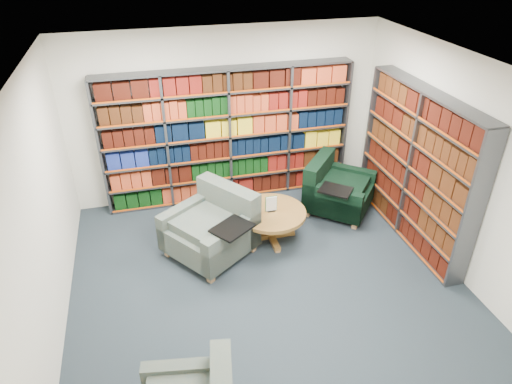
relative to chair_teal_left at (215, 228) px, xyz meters
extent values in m
cube|color=#19242B|center=(0.53, -0.88, -0.38)|extent=(5.00, 5.00, 0.01)
cube|color=white|center=(0.53, -0.88, 2.43)|extent=(5.00, 5.00, 0.01)
cube|color=silver|center=(0.53, 1.63, 1.02)|extent=(5.00, 0.01, 2.80)
cube|color=silver|center=(0.53, -3.38, 1.02)|extent=(5.00, 0.01, 2.80)
cube|color=silver|center=(-1.97, -0.88, 1.02)|extent=(0.01, 5.00, 2.80)
cube|color=silver|center=(3.04, -0.88, 1.02)|extent=(0.01, 5.00, 2.80)
cube|color=#47494F|center=(0.53, 1.46, 0.72)|extent=(4.00, 0.28, 2.20)
cube|color=silver|center=(0.53, 1.59, 0.72)|extent=(4.00, 0.02, 2.20)
cube|color=#D84C0A|center=(0.53, 1.33, 0.72)|extent=(4.00, 0.01, 2.20)
cube|color=black|center=(0.53, 1.46, -0.20)|extent=(3.88, 0.21, 0.29)
cube|color=#A8391B|center=(0.53, 1.46, 0.17)|extent=(3.88, 0.21, 0.29)
cube|color=navy|center=(0.53, 1.46, 0.53)|extent=(3.88, 0.21, 0.29)
cube|color=black|center=(0.53, 1.46, 0.90)|extent=(3.88, 0.21, 0.29)
cube|color=#371908|center=(0.53, 1.46, 1.27)|extent=(3.88, 0.21, 0.29)
cube|color=black|center=(0.53, 1.46, 1.63)|extent=(3.88, 0.21, 0.29)
cube|color=#47494F|center=(2.87, -0.28, 0.72)|extent=(0.28, 2.50, 2.20)
cube|color=silver|center=(3.00, -0.28, 0.72)|extent=(0.02, 2.50, 2.20)
cube|color=#D84C0A|center=(2.74, -0.28, 0.72)|extent=(0.02, 2.50, 2.20)
cube|color=#371908|center=(2.87, -0.28, -0.20)|extent=(0.21, 2.38, 0.29)
cube|color=black|center=(2.87, -0.28, 0.17)|extent=(0.21, 2.38, 0.29)
cube|color=black|center=(2.87, -0.28, 0.53)|extent=(0.21, 2.38, 0.29)
cube|color=#371908|center=(2.87, -0.28, 0.90)|extent=(0.21, 2.38, 0.29)
cube|color=black|center=(2.87, -0.28, 1.27)|extent=(0.21, 2.38, 0.29)
cube|color=#371908|center=(2.87, -0.28, 1.63)|extent=(0.21, 2.38, 0.29)
cube|color=#0B2A3A|center=(-0.08, -0.06, -0.08)|extent=(1.44, 1.44, 0.37)
cube|color=#0B2A3A|center=(0.24, 0.18, 0.15)|extent=(0.78, 0.97, 0.83)
cube|color=#0B2A3A|center=(-0.34, 0.30, 0.01)|extent=(0.93, 0.73, 0.55)
cube|color=#0B2A3A|center=(0.17, -0.41, 0.01)|extent=(0.93, 0.73, 0.55)
cube|color=black|center=(0.15, -0.49, 0.31)|extent=(0.64, 0.61, 0.03)
cube|color=#9B7046|center=(-0.68, 0.04, -0.32)|extent=(0.11, 0.11, 0.11)
cube|color=#9B7046|center=(-0.18, -0.65, -0.32)|extent=(0.11, 0.11, 0.11)
cube|color=#9B7046|center=(0.02, 0.54, -0.32)|extent=(0.11, 0.11, 0.11)
cube|color=#9B7046|center=(0.51, -0.16, -0.32)|extent=(0.11, 0.11, 0.11)
cube|color=black|center=(2.14, 0.53, -0.11)|extent=(1.34, 1.34, 0.34)
cube|color=black|center=(1.86, 0.78, 0.11)|extent=(0.78, 0.86, 0.76)
cube|color=black|center=(1.88, 0.23, -0.02)|extent=(0.81, 0.73, 0.51)
cube|color=black|center=(2.40, 0.84, -0.02)|extent=(0.81, 0.73, 0.51)
cube|color=black|center=(1.88, 0.16, 0.25)|extent=(0.58, 0.57, 0.03)
cube|color=#9B7046|center=(2.18, -0.02, -0.33)|extent=(0.10, 0.10, 0.11)
cube|color=#9B7046|center=(2.69, 0.57, -0.33)|extent=(0.10, 0.10, 0.11)
cube|color=#9B7046|center=(1.59, 0.49, -0.33)|extent=(0.10, 0.10, 0.11)
cube|color=#9B7046|center=(2.10, 1.08, -0.33)|extent=(0.10, 0.10, 0.11)
cube|color=#0B2A3A|center=(-0.69, -2.32, -0.06)|extent=(0.86, 0.27, 0.45)
cylinder|color=olive|center=(0.85, 0.07, 0.07)|extent=(1.02, 1.02, 0.06)
cylinder|color=olive|center=(0.85, 0.07, -0.15)|extent=(0.14, 0.14, 0.41)
cube|color=olive|center=(0.85, 0.07, -0.33)|extent=(0.74, 0.09, 0.07)
cube|color=olive|center=(0.85, 0.07, -0.33)|extent=(0.09, 0.74, 0.07)
cube|color=black|center=(0.85, 0.07, 0.11)|extent=(0.11, 0.06, 0.01)
cube|color=white|center=(0.85, 0.07, 0.23)|extent=(0.16, 0.01, 0.23)
cube|color=#145926|center=(0.85, 0.08, 0.23)|extent=(0.18, 0.00, 0.24)
camera|label=1|loc=(-0.77, -5.23, 3.72)|focal=32.00mm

